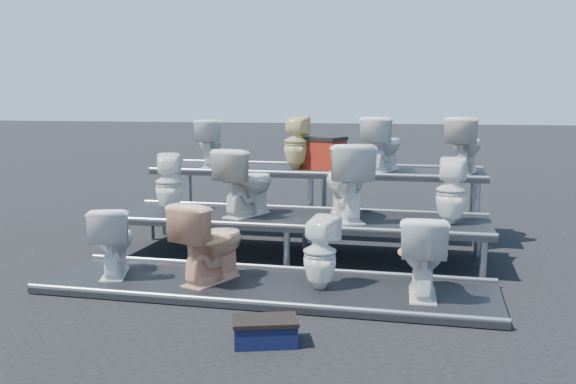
% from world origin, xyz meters
% --- Properties ---
extents(ground, '(80.00, 80.00, 0.00)m').
position_xyz_m(ground, '(0.00, 0.00, 0.00)').
color(ground, black).
rests_on(ground, ground).
extents(tier_front, '(4.20, 1.20, 0.06)m').
position_xyz_m(tier_front, '(0.00, -1.30, 0.03)').
color(tier_front, black).
rests_on(tier_front, ground).
extents(tier_mid, '(4.20, 1.20, 0.46)m').
position_xyz_m(tier_mid, '(0.00, 0.00, 0.23)').
color(tier_mid, black).
rests_on(tier_mid, ground).
extents(tier_back, '(4.20, 1.20, 0.86)m').
position_xyz_m(tier_back, '(0.00, 1.30, 0.43)').
color(tier_back, black).
rests_on(tier_back, ground).
extents(toilet_0, '(0.58, 0.76, 0.68)m').
position_xyz_m(toilet_0, '(-1.55, -1.30, 0.40)').
color(toilet_0, white).
rests_on(toilet_0, tier_front).
extents(toilet_1, '(0.66, 0.86, 0.77)m').
position_xyz_m(toilet_1, '(-0.54, -1.30, 0.45)').
color(toilet_1, '#E7AC83').
rests_on(toilet_1, tier_front).
extents(toilet_2, '(0.38, 0.39, 0.67)m').
position_xyz_m(toilet_2, '(0.50, -1.30, 0.39)').
color(toilet_2, white).
rests_on(toilet_2, tier_front).
extents(toilet_3, '(0.44, 0.73, 0.72)m').
position_xyz_m(toilet_3, '(1.41, -1.30, 0.42)').
color(toilet_3, white).
rests_on(toilet_3, tier_front).
extents(toilet_4, '(0.40, 0.40, 0.68)m').
position_xyz_m(toilet_4, '(-1.52, 0.00, 0.80)').
color(toilet_4, white).
rests_on(toilet_4, tier_mid).
extents(toilet_5, '(0.66, 0.85, 0.77)m').
position_xyz_m(toilet_5, '(-0.58, 0.00, 0.84)').
color(toilet_5, beige).
rests_on(toilet_5, tier_mid).
extents(toilet_6, '(0.73, 0.94, 0.84)m').
position_xyz_m(toilet_6, '(0.55, 0.00, 0.88)').
color(toilet_6, white).
rests_on(toilet_6, tier_mid).
extents(toilet_7, '(0.35, 0.35, 0.70)m').
position_xyz_m(toilet_7, '(1.66, 0.00, 0.81)').
color(toilet_7, white).
rests_on(toilet_7, tier_mid).
extents(toilet_8, '(0.50, 0.70, 0.64)m').
position_xyz_m(toilet_8, '(-1.49, 1.30, 1.18)').
color(toilet_8, white).
rests_on(toilet_8, tier_back).
extents(toilet_9, '(0.36, 0.36, 0.70)m').
position_xyz_m(toilet_9, '(-0.30, 1.30, 1.21)').
color(toilet_9, beige).
rests_on(toilet_9, tier_back).
extents(toilet_10, '(0.56, 0.76, 0.69)m').
position_xyz_m(toilet_10, '(0.84, 1.30, 1.21)').
color(toilet_10, white).
rests_on(toilet_10, tier_back).
extents(toilet_11, '(0.53, 0.75, 0.69)m').
position_xyz_m(toilet_11, '(1.83, 1.30, 1.21)').
color(toilet_11, beige).
rests_on(toilet_11, tier_back).
extents(red_crate, '(0.62, 0.55, 0.37)m').
position_xyz_m(red_crate, '(0.04, 1.43, 1.04)').
color(red_crate, maroon).
rests_on(red_crate, tier_back).
extents(step_stool, '(0.51, 0.40, 0.16)m').
position_xyz_m(step_stool, '(0.33, -2.57, 0.08)').
color(step_stool, black).
rests_on(step_stool, ground).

